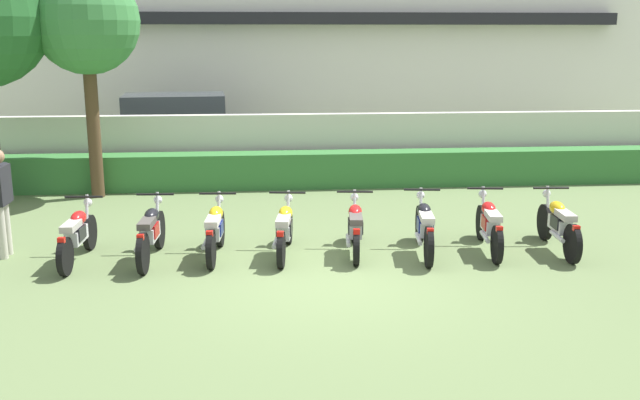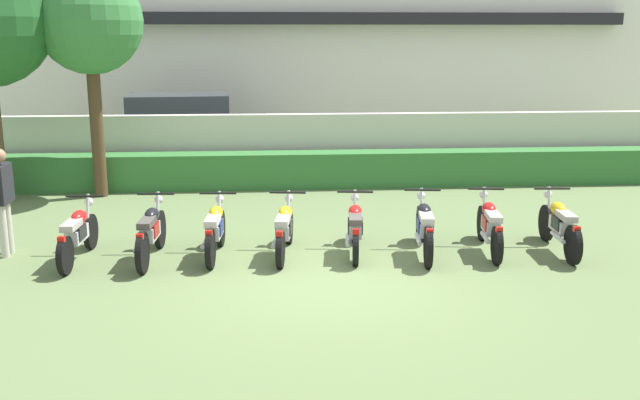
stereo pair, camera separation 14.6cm
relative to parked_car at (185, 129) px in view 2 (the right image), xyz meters
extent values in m
plane|color=#607547|center=(3.08, -9.98, -0.94)|extent=(60.00, 60.00, 0.00)
cube|color=white|center=(3.08, 5.80, 2.65)|extent=(24.49, 6.00, 7.18)
cube|color=black|center=(3.08, 2.55, 3.01)|extent=(20.58, 0.50, 0.36)
cube|color=beige|center=(3.08, -2.79, -0.12)|extent=(23.27, 0.30, 1.63)
cube|color=#337033|center=(3.08, -3.49, -0.53)|extent=(18.62, 0.70, 0.82)
cube|color=black|center=(0.05, 0.00, -0.20)|extent=(4.63, 2.18, 1.00)
cube|color=#2D333D|center=(-0.15, -0.01, 0.63)|extent=(2.82, 1.90, 0.65)
cylinder|color=black|center=(1.55, 1.04, -0.60)|extent=(0.69, 0.27, 0.68)
cylinder|color=black|center=(1.69, -0.80, -0.60)|extent=(0.69, 0.27, 0.68)
cylinder|color=black|center=(-1.59, 0.81, -0.60)|extent=(0.69, 0.27, 0.68)
cylinder|color=black|center=(-1.45, -1.04, -0.60)|extent=(0.69, 0.27, 0.68)
cylinder|color=#4C3823|center=(-1.42, -4.11, 0.55)|extent=(0.28, 0.28, 2.97)
sphere|color=#387A3D|center=(-1.42, -4.11, 2.82)|extent=(2.23, 2.23, 2.23)
cylinder|color=black|center=(-0.71, -8.12, -0.65)|extent=(0.12, 0.59, 0.58)
cylinder|color=black|center=(-0.77, -9.44, -0.65)|extent=(0.12, 0.59, 0.58)
cube|color=silver|center=(-0.74, -8.83, -0.50)|extent=(0.23, 0.61, 0.22)
ellipsoid|color=red|center=(-0.73, -8.66, -0.27)|extent=(0.24, 0.45, 0.22)
cube|color=#B2ADA3|center=(-0.75, -9.06, -0.29)|extent=(0.23, 0.53, 0.10)
cube|color=red|center=(-0.78, -9.54, -0.37)|extent=(0.10, 0.08, 0.08)
cylinder|color=silver|center=(-0.71, -8.21, -0.33)|extent=(0.06, 0.23, 0.65)
cylinder|color=black|center=(-0.71, -8.30, -0.01)|extent=(0.60, 0.07, 0.04)
sphere|color=silver|center=(-0.70, -8.10, -0.15)|extent=(0.14, 0.14, 0.14)
cylinder|color=silver|center=(-0.87, -9.08, -0.63)|extent=(0.10, 0.55, 0.07)
cube|color=black|center=(-0.74, -8.88, -0.45)|extent=(0.26, 0.37, 0.20)
cylinder|color=black|center=(0.43, -8.14, -0.62)|extent=(0.12, 0.63, 0.63)
cylinder|color=black|center=(0.36, -9.47, -0.62)|extent=(0.12, 0.63, 0.63)
cube|color=silver|center=(0.39, -8.85, -0.47)|extent=(0.23, 0.61, 0.22)
ellipsoid|color=black|center=(0.40, -8.68, -0.24)|extent=(0.24, 0.45, 0.22)
cube|color=#4C4742|center=(0.38, -9.08, -0.26)|extent=(0.23, 0.53, 0.10)
cube|color=red|center=(0.35, -9.57, -0.34)|extent=(0.10, 0.09, 0.08)
cylinder|color=silver|center=(0.42, -8.23, -0.30)|extent=(0.06, 0.23, 0.65)
cylinder|color=black|center=(0.42, -8.32, 0.02)|extent=(0.60, 0.07, 0.04)
sphere|color=silver|center=(0.43, -8.12, -0.12)|extent=(0.14, 0.14, 0.14)
cylinder|color=silver|center=(0.26, -9.10, -0.60)|extent=(0.10, 0.55, 0.07)
cube|color=#A51414|center=(0.39, -8.90, -0.42)|extent=(0.26, 0.37, 0.20)
cylinder|color=black|center=(1.43, -8.12, -0.63)|extent=(0.13, 0.61, 0.61)
cylinder|color=black|center=(1.35, -9.32, -0.63)|extent=(0.13, 0.61, 0.61)
cube|color=silver|center=(1.39, -8.77, -0.48)|extent=(0.24, 0.61, 0.22)
ellipsoid|color=yellow|center=(1.40, -8.60, -0.25)|extent=(0.25, 0.45, 0.22)
cube|color=beige|center=(1.37, -9.00, -0.27)|extent=(0.23, 0.53, 0.10)
cube|color=red|center=(1.34, -9.42, -0.35)|extent=(0.11, 0.09, 0.08)
cylinder|color=silver|center=(1.43, -8.21, -0.31)|extent=(0.07, 0.23, 0.65)
cylinder|color=black|center=(1.42, -8.30, 0.01)|extent=(0.60, 0.08, 0.04)
sphere|color=silver|center=(1.43, -8.10, -0.13)|extent=(0.14, 0.14, 0.14)
cylinder|color=silver|center=(1.25, -9.01, -0.61)|extent=(0.11, 0.55, 0.07)
cube|color=navy|center=(1.38, -8.82, -0.43)|extent=(0.26, 0.38, 0.20)
cylinder|color=black|center=(2.58, -8.06, -0.65)|extent=(0.16, 0.57, 0.57)
cylinder|color=black|center=(2.41, -9.37, -0.65)|extent=(0.16, 0.57, 0.57)
cube|color=silver|center=(2.49, -8.77, -0.50)|extent=(0.28, 0.62, 0.22)
ellipsoid|color=yellow|center=(2.51, -8.60, -0.27)|extent=(0.28, 0.47, 0.22)
cube|color=#B2ADA3|center=(2.46, -9.00, -0.29)|extent=(0.27, 0.54, 0.10)
cube|color=red|center=(2.40, -9.47, -0.37)|extent=(0.11, 0.09, 0.08)
cylinder|color=silver|center=(2.57, -8.15, -0.33)|extent=(0.08, 0.23, 0.65)
cylinder|color=black|center=(2.56, -8.24, -0.01)|extent=(0.60, 0.12, 0.04)
sphere|color=silver|center=(2.59, -8.04, -0.15)|extent=(0.14, 0.14, 0.14)
cylinder|color=silver|center=(2.34, -9.00, -0.63)|extent=(0.14, 0.55, 0.07)
cube|color=black|center=(2.48, -8.82, -0.45)|extent=(0.29, 0.39, 0.20)
cylinder|color=black|center=(3.70, -8.08, -0.66)|extent=(0.15, 0.57, 0.56)
cylinder|color=black|center=(3.57, -9.33, -0.66)|extent=(0.15, 0.57, 0.56)
cube|color=silver|center=(3.63, -8.75, -0.51)|extent=(0.26, 0.62, 0.22)
ellipsoid|color=red|center=(3.65, -8.59, -0.28)|extent=(0.27, 0.46, 0.22)
cube|color=#4C4742|center=(3.61, -8.98, -0.30)|extent=(0.26, 0.54, 0.10)
cube|color=red|center=(3.56, -9.43, -0.38)|extent=(0.11, 0.09, 0.08)
cylinder|color=silver|center=(3.69, -8.17, -0.34)|extent=(0.07, 0.23, 0.65)
cylinder|color=black|center=(3.68, -8.26, -0.02)|extent=(0.60, 0.10, 0.04)
sphere|color=silver|center=(3.71, -8.06, -0.16)|extent=(0.14, 0.14, 0.14)
cylinder|color=silver|center=(3.48, -8.99, -0.64)|extent=(0.13, 0.55, 0.07)
cube|color=black|center=(3.62, -8.80, -0.46)|extent=(0.28, 0.38, 0.20)
cylinder|color=black|center=(4.82, -8.19, -0.62)|extent=(0.17, 0.64, 0.63)
cylinder|color=black|center=(4.66, -9.52, -0.62)|extent=(0.17, 0.64, 0.63)
cube|color=silver|center=(4.73, -8.91, -0.47)|extent=(0.27, 0.62, 0.22)
ellipsoid|color=black|center=(4.75, -8.74, -0.24)|extent=(0.27, 0.46, 0.22)
cube|color=beige|center=(4.70, -9.13, -0.26)|extent=(0.26, 0.54, 0.10)
cube|color=red|center=(4.65, -9.62, -0.34)|extent=(0.11, 0.09, 0.08)
cylinder|color=silver|center=(4.81, -8.28, -0.30)|extent=(0.08, 0.23, 0.65)
cylinder|color=black|center=(4.80, -8.37, 0.02)|extent=(0.60, 0.11, 0.04)
sphere|color=silver|center=(4.82, -8.17, -0.12)|extent=(0.14, 0.14, 0.14)
cylinder|color=silver|center=(4.58, -9.14, -0.60)|extent=(0.14, 0.55, 0.07)
cube|color=navy|center=(4.73, -8.96, -0.42)|extent=(0.28, 0.39, 0.20)
cylinder|color=black|center=(5.92, -8.11, -0.64)|extent=(0.17, 0.61, 0.60)
cylinder|color=black|center=(5.75, -9.45, -0.64)|extent=(0.17, 0.61, 0.60)
cube|color=silver|center=(5.83, -8.83, -0.49)|extent=(0.27, 0.62, 0.22)
ellipsoid|color=red|center=(5.85, -8.66, -0.26)|extent=(0.27, 0.46, 0.22)
cube|color=beige|center=(5.80, -9.06, -0.28)|extent=(0.26, 0.54, 0.10)
cube|color=red|center=(5.74, -9.54, -0.36)|extent=(0.11, 0.09, 0.08)
cylinder|color=silver|center=(5.91, -8.20, -0.32)|extent=(0.08, 0.23, 0.65)
cylinder|color=black|center=(5.90, -8.29, 0.00)|extent=(0.60, 0.11, 0.04)
sphere|color=silver|center=(5.93, -8.09, -0.14)|extent=(0.14, 0.14, 0.14)
cylinder|color=silver|center=(5.68, -9.06, -0.62)|extent=(0.14, 0.55, 0.07)
cube|color=#A51414|center=(5.82, -8.88, -0.44)|extent=(0.28, 0.39, 0.20)
cylinder|color=black|center=(7.02, -8.22, -0.63)|extent=(0.13, 0.63, 0.62)
cylinder|color=black|center=(6.92, -9.54, -0.63)|extent=(0.13, 0.63, 0.62)
cube|color=silver|center=(6.96, -8.93, -0.48)|extent=(0.24, 0.61, 0.22)
ellipsoid|color=yellow|center=(6.98, -8.76, -0.25)|extent=(0.25, 0.45, 0.22)
cube|color=#B2ADA3|center=(6.95, -9.16, -0.27)|extent=(0.24, 0.53, 0.10)
cube|color=red|center=(6.91, -9.64, -0.35)|extent=(0.11, 0.09, 0.08)
cylinder|color=silver|center=(7.01, -8.31, -0.31)|extent=(0.07, 0.23, 0.65)
cylinder|color=black|center=(7.00, -8.40, 0.01)|extent=(0.60, 0.08, 0.04)
sphere|color=silver|center=(7.02, -8.20, -0.13)|extent=(0.14, 0.14, 0.14)
cylinder|color=silver|center=(6.83, -9.17, -0.61)|extent=(0.11, 0.55, 0.07)
cube|color=black|center=(6.96, -8.98, -0.43)|extent=(0.27, 0.38, 0.20)
cylinder|color=beige|center=(-1.97, -8.29, -0.50)|extent=(0.13, 0.13, 0.86)
cylinder|color=beige|center=(-1.97, -8.51, -0.50)|extent=(0.13, 0.13, 0.86)
cube|color=#232328|center=(-1.97, -8.40, 0.23)|extent=(0.22, 0.50, 0.61)
cylinder|color=#232328|center=(-1.97, -8.10, 0.25)|extent=(0.09, 0.09, 0.58)
camera|label=1|loc=(2.08, -19.75, 2.54)|focal=40.05mm
camera|label=2|loc=(2.23, -19.76, 2.54)|focal=40.05mm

